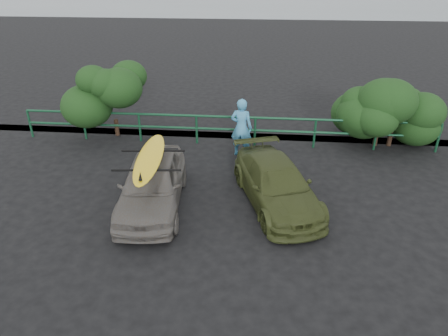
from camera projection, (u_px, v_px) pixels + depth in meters
The scene contains 10 objects.
ground at pixel (207, 229), 9.42m from camera, with size 80.00×80.00×0.00m, color black.
ocean at pixel (257, 3), 62.55m from camera, with size 200.00×200.00×0.00m, color slate.
guardrail at pixel (226, 130), 13.61m from camera, with size 14.00×0.08×1.04m, color #134227, non-canonical shape.
shrub_left at pixel (91, 102), 14.02m from camera, with size 3.20×2.40×2.52m, color #1A3C16, non-canonical shape.
shrub_right at pixel (375, 114), 13.38m from camera, with size 3.20×2.40×2.17m, color #1A3C16, non-canonical shape.
sedan at pixel (152, 184), 10.06m from camera, with size 1.51×3.74×1.28m, color #615C57.
olive_vehicle at pixel (276, 184), 10.22m from camera, with size 1.55×3.80×1.10m, color #3A431D.
man at pixel (241, 128), 12.65m from camera, with size 0.69×0.45×1.89m, color #4398C9.
roof_rack at pixel (150, 160), 9.76m from camera, with size 1.63×1.14×0.05m, color black, non-canonical shape.
surfboard at pixel (150, 157), 9.72m from camera, with size 0.61×2.93×0.09m, color yellow.
Camera 1 is at (1.13, -7.65, 5.59)m, focal length 32.00 mm.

